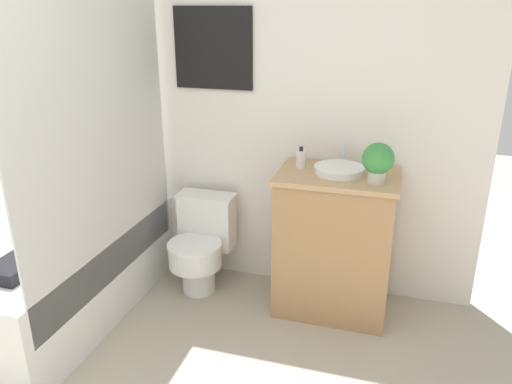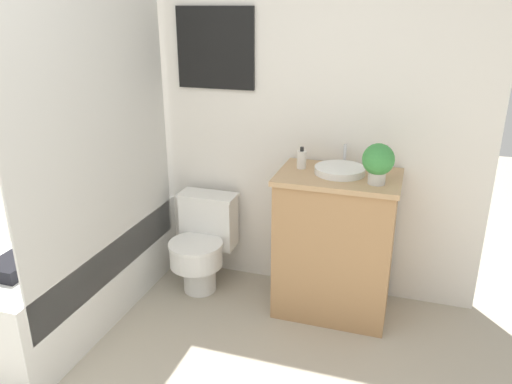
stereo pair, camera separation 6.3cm
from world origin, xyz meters
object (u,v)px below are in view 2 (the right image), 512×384
at_px(sink, 340,170).
at_px(potted_plant, 378,161).
at_px(soap_bottle, 302,159).
at_px(toilet, 202,242).

xyz_separation_m(sink, potted_plant, (0.22, -0.12, 0.11)).
height_order(sink, soap_bottle, soap_bottle).
bearing_deg(sink, toilet, -179.00).
height_order(toilet, potted_plant, potted_plant).
height_order(toilet, sink, sink).
bearing_deg(soap_bottle, sink, -6.85).
xyz_separation_m(toilet, soap_bottle, (0.65, 0.04, 0.63)).
xyz_separation_m(sink, soap_bottle, (-0.24, 0.03, 0.03)).
relative_size(toilet, sink, 1.92).
xyz_separation_m(soap_bottle, potted_plant, (0.45, -0.14, 0.07)).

